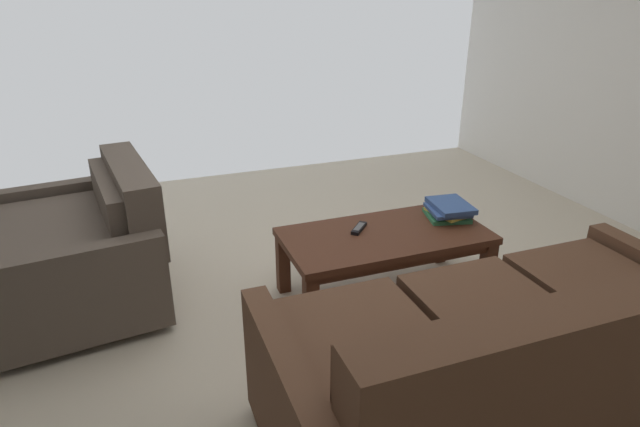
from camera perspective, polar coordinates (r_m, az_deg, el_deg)
ground_plane at (r=3.02m, az=1.00°, el=-10.97°), size 5.22×5.14×0.01m
sofa_main at (r=2.25m, az=19.55°, el=-14.82°), size 1.85×0.90×0.82m
loveseat_near at (r=3.28m, az=-24.25°, el=-3.38°), size 1.02×1.21×0.79m
coffee_table at (r=3.07m, az=6.91°, el=-3.12°), size 1.16×0.58×0.40m
book_stack at (r=3.29m, az=13.53°, el=0.35°), size 0.28×0.30×0.09m
tv_remote at (r=3.06m, az=4.17°, el=-1.56°), size 0.14×0.15×0.02m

